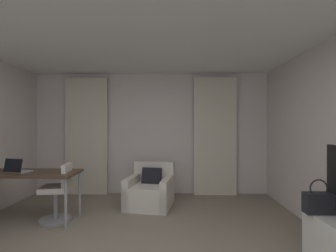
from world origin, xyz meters
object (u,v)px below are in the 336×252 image
laptop (17,169)px  desk_chair (58,195)px  desk (28,176)px  handbag_primary (319,202)px  armchair (150,191)px

laptop → desk_chair: bearing=4.9°
desk_chair → desk: bearing=-179.4°
desk_chair → laptop: bearing=-175.1°
handbag_primary → armchair: bearing=136.7°
desk → laptop: 0.19m
desk → handbag_primary: size_ratio=4.07×
desk_chair → armchair: bearing=29.8°
armchair → desk_chair: (-1.35, -0.77, 0.13)m
desk → handbag_primary: bearing=-16.1°
armchair → desk_chair: 1.56m
armchair → handbag_primary: size_ratio=2.61×
armchair → handbag_primary: bearing=-43.3°
armchair → handbag_primary: handbag_primary is taller
laptop → handbag_primary: size_ratio=1.01×
handbag_primary → desk_chair: bearing=161.8°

